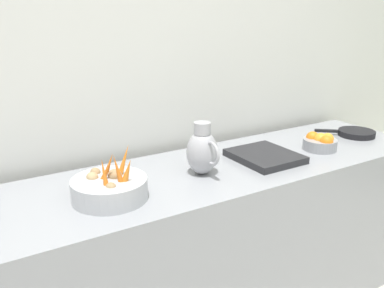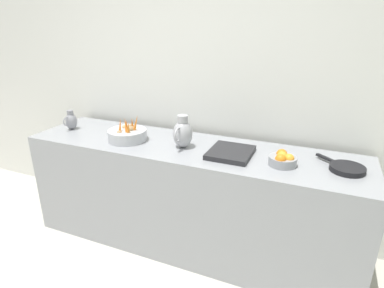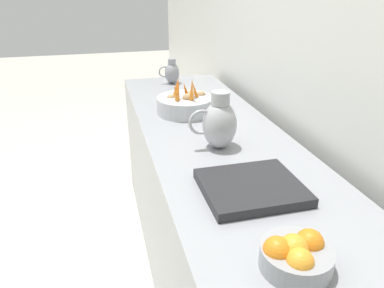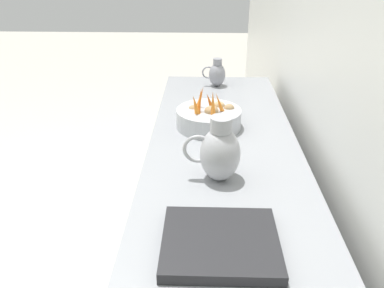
% 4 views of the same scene
% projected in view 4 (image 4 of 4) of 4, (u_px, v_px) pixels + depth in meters
% --- Properties ---
extents(prep_counter, '(0.67, 2.66, 0.89)m').
position_uv_depth(prep_counter, '(223.00, 273.00, 1.68)').
color(prep_counter, gray).
rests_on(prep_counter, ground_plane).
extents(vegetable_colander, '(0.31, 0.31, 0.22)m').
position_uv_depth(vegetable_colander, '(209.00, 117.00, 1.91)').
color(vegetable_colander, '#ADAFB5').
rests_on(vegetable_colander, prep_counter).
extents(metal_pitcher_tall, '(0.21, 0.15, 0.25)m').
position_uv_depth(metal_pitcher_tall, '(219.00, 152.00, 1.46)').
color(metal_pitcher_tall, '#A3A3A8').
rests_on(metal_pitcher_tall, prep_counter).
extents(metal_pitcher_short, '(0.15, 0.10, 0.17)m').
position_uv_depth(metal_pitcher_short, '(217.00, 74.00, 2.46)').
color(metal_pitcher_short, gray).
rests_on(metal_pitcher_short, prep_counter).
extents(counter_sink_basin, '(0.34, 0.30, 0.04)m').
position_uv_depth(counter_sink_basin, '(220.00, 243.00, 1.16)').
color(counter_sink_basin, '#232326').
rests_on(counter_sink_basin, prep_counter).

